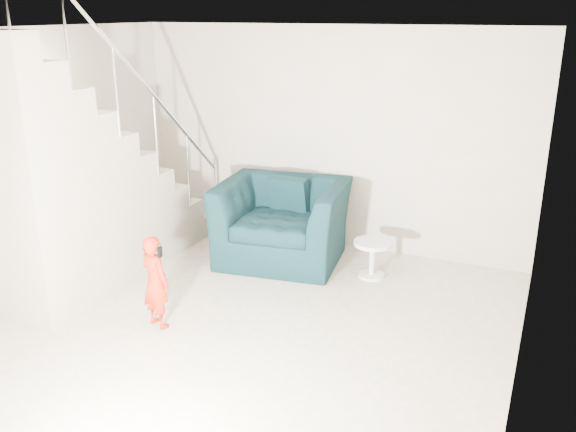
{
  "coord_description": "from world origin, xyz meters",
  "views": [
    {
      "loc": [
        2.57,
        -4.19,
        2.85
      ],
      "look_at": [
        0.15,
        1.2,
        0.85
      ],
      "focal_mm": 38.0,
      "sensor_mm": 36.0,
      "label": 1
    }
  ],
  "objects_px": {
    "toddler": "(155,282)",
    "side_table": "(372,253)",
    "staircase": "(79,199)",
    "armchair": "(282,222)"
  },
  "relations": [
    {
      "from": "toddler",
      "to": "staircase",
      "type": "relative_size",
      "value": 0.25
    },
    {
      "from": "armchair",
      "to": "staircase",
      "type": "bearing_deg",
      "value": -147.65
    },
    {
      "from": "staircase",
      "to": "toddler",
      "type": "bearing_deg",
      "value": -21.85
    },
    {
      "from": "armchair",
      "to": "side_table",
      "type": "xyz_separation_m",
      "value": [
        1.14,
        -0.08,
        -0.18
      ]
    },
    {
      "from": "armchair",
      "to": "side_table",
      "type": "bearing_deg",
      "value": -11.84
    },
    {
      "from": "toddler",
      "to": "side_table",
      "type": "distance_m",
      "value": 2.45
    },
    {
      "from": "armchair",
      "to": "toddler",
      "type": "height_order",
      "value": "armchair"
    },
    {
      "from": "toddler",
      "to": "staircase",
      "type": "height_order",
      "value": "staircase"
    },
    {
      "from": "toddler",
      "to": "side_table",
      "type": "bearing_deg",
      "value": -111.41
    },
    {
      "from": "staircase",
      "to": "armchair",
      "type": "bearing_deg",
      "value": 40.36
    }
  ]
}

